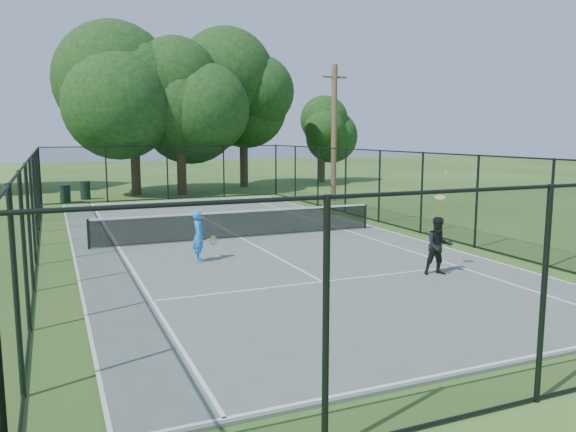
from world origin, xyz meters
name	(u,v)px	position (x,y,z in m)	size (l,w,h in m)	color
ground	(241,239)	(0.00, 0.00, 0.00)	(120.00, 120.00, 0.00)	#2C541C
tennis_court	(241,239)	(0.00, 0.00, 0.03)	(11.00, 24.00, 0.06)	#58685F
tennis_net	(241,223)	(0.00, 0.00, 0.58)	(10.08, 0.08, 0.95)	black
fence	(240,197)	(0.00, 0.00, 1.50)	(13.10, 26.10, 3.00)	black
tree_near_left	(133,96)	(-1.27, 16.27, 5.84)	(7.28, 7.28, 9.50)	#332114
tree_near_mid	(180,109)	(1.32, 15.41, 5.12)	(6.35, 6.35, 8.31)	#332114
tree_near_right	(243,101)	(6.39, 18.73, 5.85)	(6.67, 6.67, 9.20)	#332114
tree_far_right	(322,134)	(12.97, 19.94, 3.63)	(4.43, 4.43, 5.87)	#332114
trash_bin_left	(65,194)	(-5.34, 13.70, 0.48)	(0.58, 0.58, 0.95)	black
trash_bin_right	(85,190)	(-4.25, 14.88, 0.51)	(0.58, 0.58, 1.02)	black
utility_pole	(334,133)	(8.31, 9.00, 3.72)	(1.40, 0.30, 7.31)	#4C3823
player_blue	(199,236)	(-2.22, -3.04, 0.79)	(0.82, 0.60, 1.46)	#1D83F8
player_black	(439,246)	(3.06, -6.90, 0.81)	(0.91, 0.87, 2.62)	black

